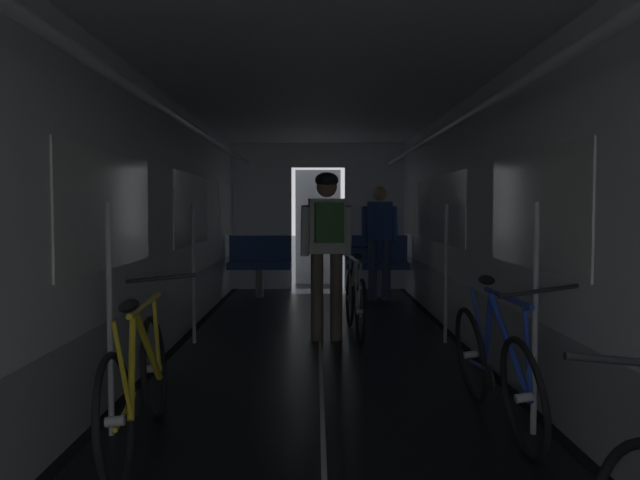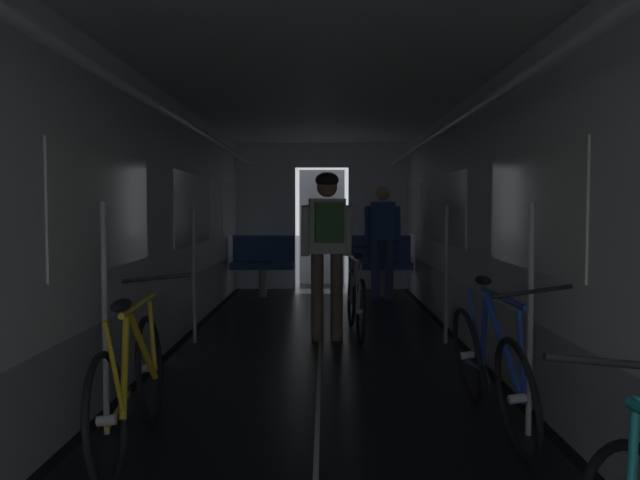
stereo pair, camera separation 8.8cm
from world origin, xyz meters
name	(u,v)px [view 1 (the left image)]	position (x,y,z in m)	size (l,w,h in m)	color
train_car_shell	(321,168)	(0.00, 3.60, 1.70)	(3.14, 12.34, 2.57)	black
bench_seat_far_left	(260,260)	(-0.90, 8.07, 0.57)	(0.98, 0.51, 0.95)	gray
bench_seat_far_right	(377,260)	(0.90, 8.07, 0.57)	(0.98, 0.51, 0.95)	gray
bicycle_blue	(494,365)	(1.07, 2.25, 0.38)	(0.44, 1.69, 0.95)	black
bicycle_yellow	(138,383)	(-1.04, 1.86, 0.38)	(0.44, 1.69, 0.95)	black
person_cyclist_aisle	(327,237)	(0.07, 4.82, 1.07)	(0.55, 0.42, 1.73)	brown
bicycle_silver_in_aisle	(355,300)	(0.38, 5.08, 0.38)	(0.44, 1.69, 0.94)	black
person_standing_near_bench	(379,235)	(0.90, 7.70, 0.98)	(0.53, 0.23, 1.69)	#384C75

